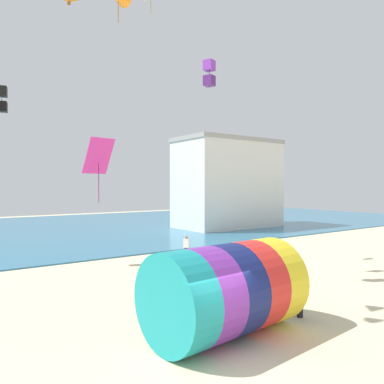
# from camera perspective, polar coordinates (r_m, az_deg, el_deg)

# --- Properties ---
(ground_plane) EXTENTS (120.00, 120.00, 0.00)m
(ground_plane) POSITION_cam_1_polar(r_m,az_deg,el_deg) (12.02, 4.57, -24.41)
(ground_plane) COLOR beige
(sea) EXTENTS (120.00, 40.00, 0.10)m
(sea) POSITION_cam_1_polar(r_m,az_deg,el_deg) (45.63, -26.19, -5.55)
(sea) COLOR teal
(sea) RESTS_ON ground
(giant_inflatable_tube) EXTENTS (5.62, 3.57, 3.14)m
(giant_inflatable_tube) POSITION_cam_1_polar(r_m,az_deg,el_deg) (13.32, 5.20, -14.64)
(giant_inflatable_tube) COLOR teal
(giant_inflatable_tube) RESTS_ON ground
(kite_handler) EXTENTS (0.38, 0.42, 1.69)m
(kite_handler) POSITION_cam_1_polar(r_m,az_deg,el_deg) (15.76, 16.13, -14.87)
(kite_handler) COLOR black
(kite_handler) RESTS_ON ground
(kite_black_box) EXTENTS (0.73, 0.73, 1.70)m
(kite_black_box) POSITION_cam_1_polar(r_m,az_deg,el_deg) (26.93, -26.99, 12.50)
(kite_black_box) COLOR black
(kite_purple_box) EXTENTS (0.64, 0.64, 1.42)m
(kite_purple_box) POSITION_cam_1_polar(r_m,az_deg,el_deg) (20.44, 2.65, 17.63)
(kite_purple_box) COLOR purple
(kite_magenta_diamond) EXTENTS (1.19, 0.94, 2.57)m
(kite_magenta_diamond) POSITION_cam_1_polar(r_m,az_deg,el_deg) (15.54, -14.04, 5.24)
(kite_magenta_diamond) COLOR #D1339E
(bystander_near_water) EXTENTS (0.40, 0.42, 1.65)m
(bystander_near_water) POSITION_cam_1_polar(r_m,az_deg,el_deg) (26.51, -0.89, -8.40)
(bystander_near_water) COLOR black
(bystander_near_water) RESTS_ON ground
(bystander_mid_beach) EXTENTS (0.42, 0.37, 1.58)m
(bystander_mid_beach) POSITION_cam_1_polar(r_m,az_deg,el_deg) (23.12, 4.21, -9.89)
(bystander_mid_beach) COLOR black
(bystander_mid_beach) RESTS_ON ground
(promenade_building) EXTENTS (12.56, 7.11, 10.84)m
(promenade_building) POSITION_cam_1_polar(r_m,az_deg,el_deg) (46.04, 5.45, 1.31)
(promenade_building) COLOR silver
(promenade_building) RESTS_ON ground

